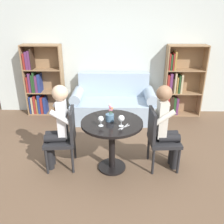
{
  "coord_description": "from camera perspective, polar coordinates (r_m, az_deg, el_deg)",
  "views": [
    {
      "loc": [
        0.05,
        -2.87,
        2.14
      ],
      "look_at": [
        0.0,
        0.05,
        0.87
      ],
      "focal_mm": 38.0,
      "sensor_mm": 36.0,
      "label": 1
    }
  ],
  "objects": [
    {
      "name": "ground_plane",
      "position": [
        3.58,
        -0.02,
        -13.2
      ],
      "size": [
        16.0,
        16.0,
        0.0
      ],
      "primitive_type": "plane",
      "color": "brown"
    },
    {
      "name": "back_wall",
      "position": [
        5.1,
        0.46,
        14.56
      ],
      "size": [
        5.2,
        0.05,
        2.7
      ],
      "color": "silver",
      "rests_on": "ground_plane"
    },
    {
      "name": "round_table",
      "position": [
        3.27,
        -0.02,
        -5.06
      ],
      "size": [
        0.84,
        0.84,
        0.75
      ],
      "color": "black",
      "rests_on": "ground_plane"
    },
    {
      "name": "couch",
      "position": [
        4.96,
        0.37,
        1.84
      ],
      "size": [
        1.71,
        0.8,
        0.92
      ],
      "color": "#9EB2C6",
      "rests_on": "ground_plane"
    },
    {
      "name": "bookshelf_left",
      "position": [
        5.34,
        -16.87,
        6.56
      ],
      "size": [
        0.8,
        0.28,
        1.5
      ],
      "color": "#93704C",
      "rests_on": "ground_plane"
    },
    {
      "name": "bookshelf_right",
      "position": [
        5.26,
        15.6,
        6.39
      ],
      "size": [
        0.8,
        0.28,
        1.5
      ],
      "color": "#93704C",
      "rests_on": "ground_plane"
    },
    {
      "name": "chair_left",
      "position": [
        3.43,
        -11.29,
        -5.7
      ],
      "size": [
        0.45,
        0.45,
        0.9
      ],
      "rotation": [
        0.0,
        0.0,
        -1.49
      ],
      "color": "#232326",
      "rests_on": "ground_plane"
    },
    {
      "name": "chair_right",
      "position": [
        3.42,
        11.34,
        -5.84
      ],
      "size": [
        0.44,
        0.44,
        0.9
      ],
      "rotation": [
        0.0,
        0.0,
        1.63
      ],
      "color": "#232326",
      "rests_on": "ground_plane"
    },
    {
      "name": "person_left",
      "position": [
        3.36,
        -13.01,
        -3.08
      ],
      "size": [
        0.43,
        0.36,
        1.24
      ],
      "rotation": [
        0.0,
        0.0,
        -1.49
      ],
      "color": "black",
      "rests_on": "ground_plane"
    },
    {
      "name": "person_right",
      "position": [
        3.36,
        13.02,
        -3.16
      ],
      "size": [
        0.43,
        0.36,
        1.24
      ],
      "rotation": [
        0.0,
        0.0,
        1.63
      ],
      "color": "black",
      "rests_on": "ground_plane"
    },
    {
      "name": "wine_glass_left",
      "position": [
        3.04,
        -2.7,
        -1.72
      ],
      "size": [
        0.07,
        0.07,
        0.14
      ],
      "color": "white",
      "rests_on": "round_table"
    },
    {
      "name": "wine_glass_right",
      "position": [
        3.03,
        2.25,
        -1.63
      ],
      "size": [
        0.08,
        0.08,
        0.15
      ],
      "color": "white",
      "rests_on": "round_table"
    },
    {
      "name": "flower_vase",
      "position": [
        3.19,
        -0.5,
        -0.95
      ],
      "size": [
        0.11,
        0.11,
        0.25
      ],
      "color": "slate",
      "rests_on": "round_table"
    },
    {
      "name": "knife_left_setting",
      "position": [
        3.05,
        2.95,
        -3.67
      ],
      "size": [
        0.15,
        0.13,
        0.0
      ],
      "color": "silver",
      "rests_on": "round_table"
    },
    {
      "name": "fork_left_setting",
      "position": [
        3.06,
        3.05,
        -3.53
      ],
      "size": [
        0.1,
        0.17,
        0.0
      ],
      "color": "silver",
      "rests_on": "round_table"
    }
  ]
}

